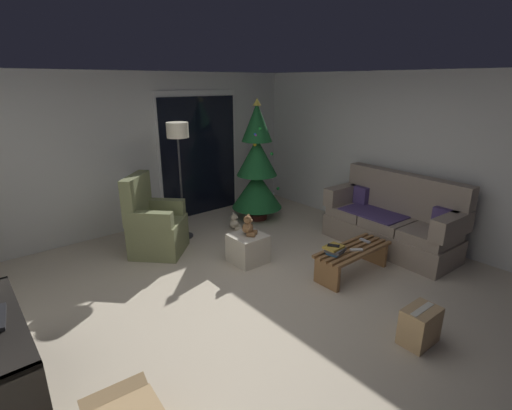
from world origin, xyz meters
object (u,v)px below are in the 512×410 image
couch (392,221)px  armchair (154,226)px  remote_silver (365,241)px  floor_lamp (178,142)px  remote_white (356,250)px  teddy_bear_cream_by_tree (235,222)px  book_stack (335,250)px  teddy_bear_chestnut (248,227)px  coffee_table (353,256)px  cardboard_box_taped_mid_floor (420,326)px  cell_phone (334,246)px  christmas_tree (257,168)px  ottoman (248,248)px

couch → armchair: 3.44m
remote_silver → floor_lamp: (-1.32, 2.41, 1.13)m
remote_white → teddy_bear_cream_by_tree: size_ratio=0.55×
book_stack → teddy_bear_chestnut: 1.17m
coffee_table → floor_lamp: bearing=113.1°
remote_silver → book_stack: (-0.59, 0.03, 0.04)m
book_stack → cardboard_box_taped_mid_floor: book_stack is taller
coffee_table → book_stack: bearing=170.2°
teddy_bear_chestnut → remote_white: bearing=-57.2°
couch → teddy_bear_chestnut: (-1.93, 0.96, 0.11)m
remote_silver → armchair: 2.90m
cell_phone → coffee_table: bearing=-45.1°
remote_silver → book_stack: size_ratio=0.60×
cell_phone → teddy_bear_chestnut: bearing=81.2°
christmas_tree → teddy_bear_cream_by_tree: size_ratio=7.32×
remote_silver → cell_phone: cell_phone is taller
coffee_table → ottoman: ottoman is taller
coffee_table → armchair: armchair is taller
floor_lamp → teddy_bear_chestnut: (0.25, -1.33, -0.99)m
remote_white → floor_lamp: bearing=-123.3°
coffee_table → teddy_bear_cream_by_tree: coffee_table is taller
book_stack → cardboard_box_taped_mid_floor: size_ratio=0.71×
teddy_bear_cream_by_tree → armchair: bearing=178.9°
remote_silver → ottoman: size_ratio=0.35×
coffee_table → cardboard_box_taped_mid_floor: 1.36m
cell_phone → floor_lamp: floor_lamp is taller
cell_phone → remote_white: bearing=-59.0°
teddy_bear_cream_by_tree → remote_white: bearing=-84.8°
coffee_table → ottoman: (-0.80, 1.12, -0.05)m
remote_silver → armchair: size_ratio=0.14×
book_stack → teddy_bear_cream_by_tree: bearing=88.2°
coffee_table → cell_phone: bearing=168.3°
remote_white → cell_phone: cell_phone is taller
ottoman → cardboard_box_taped_mid_floor: (0.19, -2.33, -0.02)m
teddy_bear_cream_by_tree → cardboard_box_taped_mid_floor: (-0.37, -3.39, 0.06)m
couch → ottoman: couch is taller
remote_silver → armchair: armchair is taller
remote_white → christmas_tree: (0.41, 2.41, 0.55)m
teddy_bear_chestnut → coffee_table: bearing=-54.4°
floor_lamp → teddy_bear_cream_by_tree: (0.80, -0.26, -1.38)m
book_stack → teddy_bear_cream_by_tree: (0.07, 2.12, -0.29)m
couch → teddy_bear_chestnut: size_ratio=6.92×
armchair → christmas_tree: bearing=3.8°
cell_phone → cardboard_box_taped_mid_floor: (-0.29, -1.28, -0.28)m
coffee_table → teddy_bear_chestnut: 1.39m
ottoman → cardboard_box_taped_mid_floor: ottoman is taller
coffee_table → remote_silver: 0.31m
armchair → cardboard_box_taped_mid_floor: (1.02, -3.41, -0.22)m
remote_silver → remote_white: same height
floor_lamp → teddy_bear_chestnut: 1.68m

